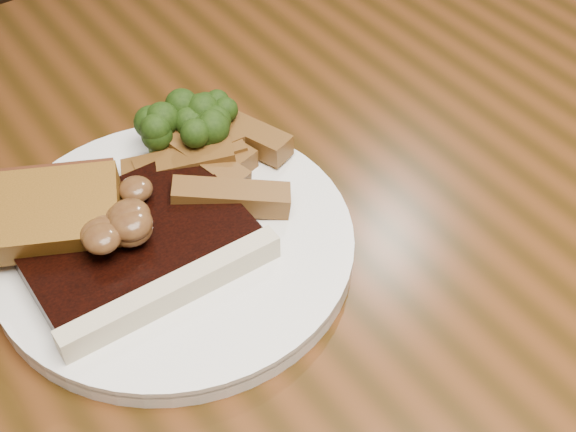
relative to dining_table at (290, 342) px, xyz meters
name	(u,v)px	position (x,y,z in m)	size (l,w,h in m)	color
dining_table	(290,342)	(0.00, 0.00, 0.00)	(1.60, 0.90, 0.75)	#4A260E
chair_far	(46,116)	(0.02, 0.66, -0.22)	(0.41, 0.41, 0.81)	black
plate	(175,246)	(-0.06, 0.06, 0.10)	(0.25, 0.25, 0.01)	white
steak	(136,245)	(-0.09, 0.06, 0.12)	(0.15, 0.11, 0.02)	black
steak_bone	(174,295)	(-0.09, 0.01, 0.11)	(0.16, 0.01, 0.02)	beige
mushroom_pile	(132,224)	(-0.09, 0.05, 0.14)	(0.08, 0.08, 0.03)	brown
garlic_bread	(43,235)	(-0.14, 0.10, 0.12)	(0.11, 0.06, 0.02)	brown
potato_wedges	(228,181)	(0.00, 0.08, 0.12)	(0.11, 0.11, 0.02)	brown
broccoli_cluster	(194,132)	(0.00, 0.13, 0.12)	(0.07, 0.07, 0.04)	#203A0D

